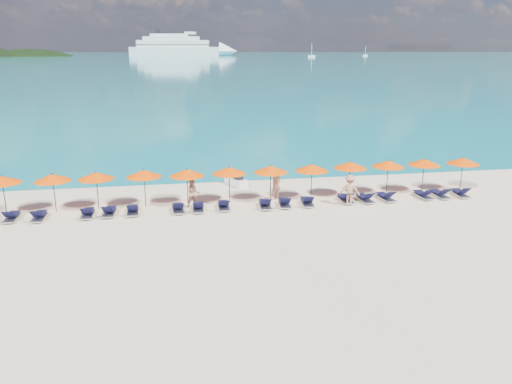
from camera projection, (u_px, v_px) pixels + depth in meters
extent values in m
plane|color=beige|center=(266.00, 230.00, 25.89)|extent=(1400.00, 1400.00, 0.00)
cube|color=#1FA9B2|center=(171.00, 55.00, 650.50)|extent=(1600.00, 1300.00, 0.01)
ellipsoid|color=black|center=(33.00, 90.00, 541.20)|extent=(162.00, 126.00, 85.50)
cube|color=white|center=(175.00, 51.00, 591.05)|extent=(107.01, 37.04, 9.57)
cone|color=white|center=(228.00, 51.00, 590.85)|extent=(24.38, 24.38, 21.06)
cube|color=white|center=(173.00, 44.00, 588.65)|extent=(85.77, 30.58, 7.66)
cube|color=white|center=(171.00, 39.00, 587.05)|extent=(66.78, 25.42, 4.79)
cube|color=white|center=(170.00, 35.00, 585.99)|extent=(45.54, 18.95, 3.35)
cube|color=black|center=(173.00, 45.00, 589.05)|extent=(86.84, 30.95, 0.86)
cube|color=black|center=(173.00, 42.00, 588.12)|extent=(84.70, 30.21, 0.86)
cylinder|color=black|center=(158.00, 32.00, 584.96)|extent=(4.21, 4.21, 5.26)
cube|color=white|center=(312.00, 56.00, 484.04)|extent=(6.89, 2.30, 1.84)
cylinder|color=white|center=(312.00, 50.00, 482.37)|extent=(0.41, 0.41, 11.48)
cube|color=white|center=(365.00, 55.00, 546.37)|extent=(5.49, 1.83, 1.46)
cylinder|color=white|center=(365.00, 51.00, 545.04)|extent=(0.33, 0.33, 9.14)
cube|color=white|center=(236.00, 182.00, 34.22)|extent=(1.50, 2.19, 0.47)
cube|color=black|center=(238.00, 177.00, 33.99)|extent=(0.72, 0.96, 0.30)
cylinder|color=black|center=(233.00, 173.00, 34.51)|extent=(0.45, 0.23, 0.05)
imported|color=tan|center=(276.00, 184.00, 30.86)|extent=(0.86, 0.79, 1.96)
imported|color=tan|center=(193.00, 194.00, 29.30)|extent=(0.84, 0.50, 1.70)
imported|color=tan|center=(350.00, 190.00, 29.81)|extent=(1.32, 0.95, 1.85)
cylinder|color=black|center=(4.00, 195.00, 28.10)|extent=(0.05, 0.05, 2.20)
cone|color=#FF4900|center=(2.00, 180.00, 27.84)|extent=(2.10, 2.10, 0.42)
sphere|color=black|center=(1.00, 176.00, 27.78)|extent=(0.08, 0.08, 0.08)
cylinder|color=black|center=(54.00, 193.00, 28.55)|extent=(0.05, 0.05, 2.20)
cone|color=#FF4900|center=(52.00, 178.00, 28.29)|extent=(2.10, 2.10, 0.42)
sphere|color=black|center=(52.00, 174.00, 28.23)|extent=(0.08, 0.08, 0.08)
cylinder|color=black|center=(97.00, 191.00, 28.97)|extent=(0.05, 0.05, 2.20)
cone|color=#FF4900|center=(96.00, 176.00, 28.71)|extent=(2.10, 2.10, 0.42)
sphere|color=black|center=(96.00, 172.00, 28.65)|extent=(0.08, 0.08, 0.08)
cylinder|color=black|center=(145.00, 188.00, 29.47)|extent=(0.05, 0.05, 2.20)
cone|color=#FF4900|center=(144.00, 173.00, 29.22)|extent=(2.10, 2.10, 0.42)
sphere|color=black|center=(144.00, 170.00, 29.15)|extent=(0.08, 0.08, 0.08)
cylinder|color=black|center=(187.00, 188.00, 29.66)|extent=(0.05, 0.05, 2.20)
cone|color=#FF4900|center=(187.00, 173.00, 29.40)|extent=(2.10, 2.10, 0.42)
sphere|color=black|center=(187.00, 169.00, 29.34)|extent=(0.08, 0.08, 0.08)
cylinder|color=black|center=(229.00, 185.00, 30.20)|extent=(0.05, 0.05, 2.20)
cone|color=#FF4900|center=(229.00, 170.00, 29.95)|extent=(2.10, 2.10, 0.42)
sphere|color=black|center=(229.00, 167.00, 29.88)|extent=(0.08, 0.08, 0.08)
cylinder|color=black|center=(270.00, 184.00, 30.52)|extent=(0.05, 0.05, 2.20)
cone|color=#FF4900|center=(271.00, 169.00, 30.26)|extent=(2.10, 2.10, 0.42)
sphere|color=black|center=(271.00, 166.00, 30.20)|extent=(0.08, 0.08, 0.08)
cylinder|color=black|center=(311.00, 182.00, 30.88)|extent=(0.05, 0.05, 2.20)
cone|color=#FF4900|center=(312.00, 168.00, 30.63)|extent=(2.10, 2.10, 0.42)
sphere|color=black|center=(312.00, 164.00, 30.57)|extent=(0.08, 0.08, 0.08)
cylinder|color=black|center=(350.00, 179.00, 31.57)|extent=(0.05, 0.05, 2.20)
cone|color=#FF4900|center=(350.00, 165.00, 31.31)|extent=(2.10, 2.10, 0.42)
sphere|color=black|center=(350.00, 162.00, 31.25)|extent=(0.08, 0.08, 0.08)
cylinder|color=black|center=(387.00, 178.00, 31.93)|extent=(0.05, 0.05, 2.20)
cone|color=#FF4900|center=(388.00, 164.00, 31.67)|extent=(2.10, 2.10, 0.42)
sphere|color=black|center=(389.00, 160.00, 31.61)|extent=(0.08, 0.08, 0.08)
cylinder|color=black|center=(423.00, 176.00, 32.37)|extent=(0.05, 0.05, 2.20)
cone|color=#FF4900|center=(424.00, 162.00, 32.11)|extent=(2.10, 2.10, 0.42)
sphere|color=black|center=(425.00, 159.00, 32.05)|extent=(0.08, 0.08, 0.08)
cylinder|color=black|center=(461.00, 174.00, 32.72)|extent=(0.05, 0.05, 2.20)
cone|color=#FF4900|center=(463.00, 161.00, 32.46)|extent=(2.10, 2.10, 0.42)
sphere|color=black|center=(463.00, 157.00, 32.40)|extent=(0.08, 0.08, 0.08)
cube|color=silver|center=(12.00, 218.00, 27.32)|extent=(0.65, 1.71, 0.06)
cube|color=black|center=(13.00, 214.00, 27.51)|extent=(0.57, 1.11, 0.04)
cube|color=black|center=(8.00, 214.00, 26.68)|extent=(0.56, 0.55, 0.43)
cube|color=silver|center=(39.00, 217.00, 27.40)|extent=(0.64, 1.71, 0.06)
cube|color=black|center=(40.00, 213.00, 27.60)|extent=(0.57, 1.11, 0.04)
cube|color=black|center=(36.00, 213.00, 26.77)|extent=(0.56, 0.54, 0.43)
cube|color=silver|center=(88.00, 214.00, 27.88)|extent=(0.64, 1.71, 0.06)
cube|color=black|center=(88.00, 210.00, 28.07)|extent=(0.56, 1.11, 0.04)
cube|color=black|center=(86.00, 211.00, 27.24)|extent=(0.56, 0.54, 0.43)
cube|color=silver|center=(109.00, 213.00, 28.15)|extent=(0.72, 1.73, 0.06)
cube|color=black|center=(110.00, 209.00, 28.34)|extent=(0.62, 1.13, 0.04)
cube|color=black|center=(107.00, 209.00, 27.51)|extent=(0.58, 0.57, 0.43)
cube|color=silver|center=(133.00, 211.00, 28.38)|extent=(0.66, 1.71, 0.06)
cube|color=black|center=(133.00, 207.00, 28.57)|extent=(0.58, 1.11, 0.04)
cube|color=black|center=(132.00, 208.00, 27.74)|extent=(0.56, 0.55, 0.43)
cube|color=silver|center=(178.00, 209.00, 28.72)|extent=(0.73, 1.74, 0.06)
cube|color=black|center=(178.00, 206.00, 28.91)|extent=(0.62, 1.13, 0.04)
cube|color=black|center=(179.00, 206.00, 28.09)|extent=(0.58, 0.57, 0.43)
cube|color=silver|center=(198.00, 209.00, 28.89)|extent=(0.75, 1.74, 0.06)
cube|color=black|center=(198.00, 205.00, 29.08)|extent=(0.64, 1.14, 0.04)
cube|color=black|center=(198.00, 205.00, 28.25)|extent=(0.59, 0.58, 0.43)
cube|color=silver|center=(224.00, 207.00, 29.24)|extent=(0.67, 1.72, 0.06)
cube|color=black|center=(223.00, 203.00, 29.43)|extent=(0.58, 1.12, 0.04)
cube|color=black|center=(224.00, 203.00, 28.60)|extent=(0.57, 0.55, 0.43)
cube|color=silver|center=(265.00, 205.00, 29.46)|extent=(0.73, 1.74, 0.06)
cube|color=black|center=(265.00, 202.00, 29.66)|extent=(0.62, 1.13, 0.04)
cube|color=black|center=(266.00, 202.00, 28.82)|extent=(0.58, 0.57, 0.43)
cube|color=silver|center=(284.00, 204.00, 29.70)|extent=(0.78, 1.75, 0.06)
cube|color=black|center=(284.00, 200.00, 29.89)|extent=(0.65, 1.15, 0.04)
cube|color=black|center=(286.00, 200.00, 29.06)|extent=(0.60, 0.59, 0.43)
cube|color=silver|center=(307.00, 203.00, 29.95)|extent=(0.78, 1.75, 0.06)
cube|color=black|center=(306.00, 199.00, 30.14)|extent=(0.65, 1.15, 0.04)
cube|color=black|center=(309.00, 199.00, 29.31)|extent=(0.60, 0.59, 0.43)
cube|color=silver|center=(345.00, 200.00, 30.56)|extent=(0.62, 1.70, 0.06)
cube|color=black|center=(344.00, 196.00, 30.76)|extent=(0.55, 1.10, 0.04)
cube|color=black|center=(349.00, 196.00, 29.93)|extent=(0.55, 0.54, 0.43)
cube|color=silver|center=(365.00, 199.00, 30.62)|extent=(0.72, 1.74, 0.06)
cube|color=black|center=(363.00, 196.00, 30.81)|extent=(0.62, 1.13, 0.04)
cube|color=black|center=(369.00, 196.00, 29.99)|extent=(0.58, 0.57, 0.43)
cube|color=silver|center=(385.00, 198.00, 30.91)|extent=(0.77, 1.75, 0.06)
cube|color=black|center=(383.00, 194.00, 31.10)|extent=(0.65, 1.15, 0.04)
cube|color=black|center=(390.00, 194.00, 30.29)|extent=(0.60, 0.59, 0.43)
cube|color=silver|center=(423.00, 196.00, 31.36)|extent=(0.72, 1.73, 0.06)
cube|color=black|center=(421.00, 192.00, 31.54)|extent=(0.61, 1.13, 0.04)
cube|color=black|center=(428.00, 192.00, 30.73)|extent=(0.58, 0.57, 0.43)
cube|color=silver|center=(440.00, 195.00, 31.51)|extent=(0.65, 1.71, 0.06)
cube|color=black|center=(438.00, 192.00, 31.70)|extent=(0.57, 1.11, 0.04)
cube|color=black|center=(445.00, 191.00, 30.88)|extent=(0.56, 0.55, 0.43)
cube|color=silver|center=(460.00, 194.00, 31.73)|extent=(0.74, 1.74, 0.06)
cube|color=black|center=(458.00, 191.00, 31.92)|extent=(0.63, 1.14, 0.04)
cube|color=black|center=(465.00, 190.00, 31.09)|extent=(0.59, 0.58, 0.43)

